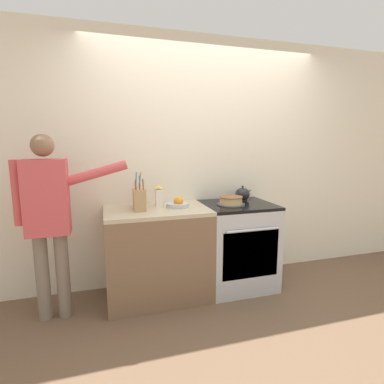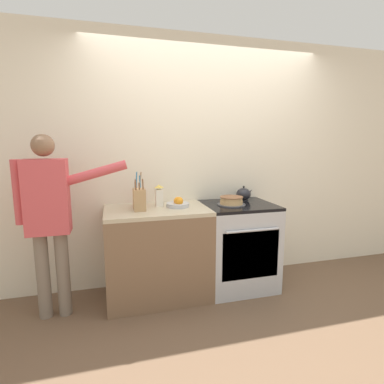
{
  "view_description": "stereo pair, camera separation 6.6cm",
  "coord_description": "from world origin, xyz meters",
  "px_view_note": "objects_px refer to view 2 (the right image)",
  "views": [
    {
      "loc": [
        -1.07,
        -2.44,
        1.51
      ],
      "look_at": [
        -0.26,
        0.28,
        1.04
      ],
      "focal_mm": 28.0,
      "sensor_mm": 36.0,
      "label": 1
    },
    {
      "loc": [
        -1.01,
        -2.46,
        1.51
      ],
      "look_at": [
        -0.26,
        0.28,
        1.04
      ],
      "focal_mm": 28.0,
      "sensor_mm": 36.0,
      "label": 2
    }
  ],
  "objects_px": {
    "fruit_bowl": "(178,203)",
    "milk_carton": "(159,196)",
    "knife_block": "(139,199)",
    "stove_range": "(238,245)",
    "person_baker": "(49,212)",
    "layer_cake": "(231,201)",
    "utensil_crock": "(139,199)",
    "tea_kettle": "(244,194)"
  },
  "relations": [
    {
      "from": "tea_kettle",
      "to": "utensil_crock",
      "type": "bearing_deg",
      "value": -179.05
    },
    {
      "from": "stove_range",
      "to": "tea_kettle",
      "type": "relative_size",
      "value": 4.59
    },
    {
      "from": "tea_kettle",
      "to": "milk_carton",
      "type": "bearing_deg",
      "value": -176.24
    },
    {
      "from": "stove_range",
      "to": "milk_carton",
      "type": "distance_m",
      "value": 0.98
    },
    {
      "from": "tea_kettle",
      "to": "person_baker",
      "type": "xyz_separation_m",
      "value": [
        -1.89,
        -0.27,
        -0.02
      ]
    },
    {
      "from": "layer_cake",
      "to": "person_baker",
      "type": "distance_m",
      "value": 1.67
    },
    {
      "from": "stove_range",
      "to": "person_baker",
      "type": "distance_m",
      "value": 1.83
    },
    {
      "from": "milk_carton",
      "to": "layer_cake",
      "type": "bearing_deg",
      "value": -10.68
    },
    {
      "from": "fruit_bowl",
      "to": "milk_carton",
      "type": "xyz_separation_m",
      "value": [
        -0.17,
        0.08,
        0.07
      ]
    },
    {
      "from": "milk_carton",
      "to": "person_baker",
      "type": "distance_m",
      "value": 0.98
    },
    {
      "from": "utensil_crock",
      "to": "fruit_bowl",
      "type": "height_order",
      "value": "utensil_crock"
    },
    {
      "from": "layer_cake",
      "to": "person_baker",
      "type": "xyz_separation_m",
      "value": [
        -1.67,
        -0.07,
        0.01
      ]
    },
    {
      "from": "tea_kettle",
      "to": "fruit_bowl",
      "type": "relative_size",
      "value": 0.87
    },
    {
      "from": "tea_kettle",
      "to": "fruit_bowl",
      "type": "bearing_deg",
      "value": -169.51
    },
    {
      "from": "stove_range",
      "to": "utensil_crock",
      "type": "relative_size",
      "value": 2.61
    },
    {
      "from": "fruit_bowl",
      "to": "stove_range",
      "type": "bearing_deg",
      "value": -2.17
    },
    {
      "from": "milk_carton",
      "to": "person_baker",
      "type": "bearing_deg",
      "value": -167.74
    },
    {
      "from": "stove_range",
      "to": "knife_block",
      "type": "height_order",
      "value": "knife_block"
    },
    {
      "from": "fruit_bowl",
      "to": "knife_block",
      "type": "bearing_deg",
      "value": -173.19
    },
    {
      "from": "utensil_crock",
      "to": "tea_kettle",
      "type": "bearing_deg",
      "value": 0.95
    },
    {
      "from": "fruit_bowl",
      "to": "person_baker",
      "type": "distance_m",
      "value": 1.14
    },
    {
      "from": "layer_cake",
      "to": "utensil_crock",
      "type": "bearing_deg",
      "value": 168.99
    },
    {
      "from": "stove_range",
      "to": "milk_carton",
      "type": "xyz_separation_m",
      "value": [
        -0.8,
        0.1,
        0.54
      ]
    },
    {
      "from": "layer_cake",
      "to": "knife_block",
      "type": "height_order",
      "value": "knife_block"
    },
    {
      "from": "stove_range",
      "to": "fruit_bowl",
      "type": "distance_m",
      "value": 0.79
    },
    {
      "from": "stove_range",
      "to": "person_baker",
      "type": "bearing_deg",
      "value": -176.6
    },
    {
      "from": "fruit_bowl",
      "to": "person_baker",
      "type": "xyz_separation_m",
      "value": [
        -1.13,
        -0.13,
        0.02
      ]
    },
    {
      "from": "knife_block",
      "to": "milk_carton",
      "type": "height_order",
      "value": "knife_block"
    },
    {
      "from": "layer_cake",
      "to": "stove_range",
      "type": "bearing_deg",
      "value": 17.92
    },
    {
      "from": "stove_range",
      "to": "tea_kettle",
      "type": "distance_m",
      "value": 0.55
    },
    {
      "from": "knife_block",
      "to": "milk_carton",
      "type": "distance_m",
      "value": 0.24
    },
    {
      "from": "layer_cake",
      "to": "knife_block",
      "type": "relative_size",
      "value": 0.95
    },
    {
      "from": "person_baker",
      "to": "fruit_bowl",
      "type": "bearing_deg",
      "value": 3.35
    },
    {
      "from": "person_baker",
      "to": "layer_cake",
      "type": "bearing_deg",
      "value": -0.59
    },
    {
      "from": "knife_block",
      "to": "utensil_crock",
      "type": "distance_m",
      "value": 0.17
    },
    {
      "from": "stove_range",
      "to": "utensil_crock",
      "type": "height_order",
      "value": "utensil_crock"
    },
    {
      "from": "tea_kettle",
      "to": "milk_carton",
      "type": "relative_size",
      "value": 0.9
    },
    {
      "from": "knife_block",
      "to": "utensil_crock",
      "type": "bearing_deg",
      "value": 87.43
    },
    {
      "from": "knife_block",
      "to": "person_baker",
      "type": "xyz_separation_m",
      "value": [
        -0.75,
        -0.08,
        -0.05
      ]
    },
    {
      "from": "layer_cake",
      "to": "person_baker",
      "type": "bearing_deg",
      "value": -177.44
    },
    {
      "from": "utensil_crock",
      "to": "person_baker",
      "type": "distance_m",
      "value": 0.8
    },
    {
      "from": "milk_carton",
      "to": "person_baker",
      "type": "height_order",
      "value": "person_baker"
    }
  ]
}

